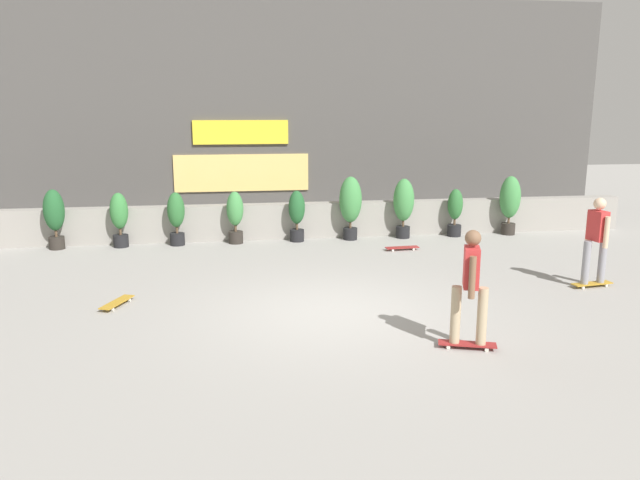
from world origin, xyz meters
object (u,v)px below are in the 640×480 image
skater_by_wall_left (471,284)px  potted_plant_0 (54,215)px  potted_plant_5 (351,203)px  skateboard_aside (117,302)px  skater_far_left (596,238)px  potted_plant_7 (455,211)px  potted_plant_8 (510,201)px  skateboard_near_camera (402,248)px  potted_plant_2 (176,216)px  potted_plant_3 (235,215)px  potted_plant_4 (297,213)px  potted_plant_6 (404,204)px  potted_plant_1 (119,217)px

skater_by_wall_left → potted_plant_0: bearing=134.9°
potted_plant_5 → skateboard_aside: potted_plant_5 is taller
skater_far_left → potted_plant_5: bearing=127.1°
potted_plant_7 → skateboard_aside: (-7.79, -4.66, -0.62)m
potted_plant_0 → skater_by_wall_left: skater_by_wall_left is taller
potted_plant_8 → skateboard_aside: size_ratio=1.91×
potted_plant_5 → skateboard_near_camera: 1.90m
potted_plant_2 → skater_far_left: 9.36m
potted_plant_3 → skateboard_near_camera: 4.17m
skater_by_wall_left → potted_plant_3: bearing=112.8°
potted_plant_4 → skater_by_wall_left: size_ratio=0.76×
potted_plant_3 → skater_by_wall_left: (3.09, -7.36, 0.22)m
potted_plant_6 → potted_plant_1: bearing=-180.0°
potted_plant_4 → skater_by_wall_left: bearing=-78.0°
potted_plant_4 → potted_plant_5: potted_plant_5 is taller
skateboard_near_camera → skateboard_aside: bearing=-151.1°
potted_plant_5 → potted_plant_7: bearing=0.0°
potted_plant_8 → skateboard_near_camera: potted_plant_8 is taller
potted_plant_5 → skater_far_left: 6.08m
potted_plant_2 → skater_by_wall_left: size_ratio=0.77×
potted_plant_2 → potted_plant_3: (1.42, -0.00, -0.01)m
skater_far_left → skater_by_wall_left: 4.29m
skateboard_aside → skater_far_left: bearing=-1.2°
potted_plant_2 → potted_plant_7: size_ratio=1.05×
skateboard_near_camera → potted_plant_2: bearing=165.6°
potted_plant_4 → potted_plant_3: bearing=180.0°
potted_plant_1 → potted_plant_8: size_ratio=0.85×
potted_plant_1 → potted_plant_4: bearing=0.0°
potted_plant_5 → skater_far_left: skater_far_left is taller
potted_plant_1 → potted_plant_6: 7.06m
potted_plant_3 → potted_plant_4: 1.53m
potted_plant_6 → skateboard_aside: bearing=-143.9°
potted_plant_5 → potted_plant_7: 2.80m
potted_plant_2 → potted_plant_4: 2.96m
potted_plant_1 → potted_plant_2: bearing=0.0°
potted_plant_5 → skater_by_wall_left: (0.19, -7.36, -0.01)m
potted_plant_5 → skater_by_wall_left: size_ratio=0.95×
potted_plant_1 → skater_far_left: 10.52m
potted_plant_5 → skateboard_near_camera: potted_plant_5 is taller
skater_far_left → skateboard_near_camera: 4.49m
potted_plant_6 → potted_plant_8: bearing=0.0°
potted_plant_2 → potted_plant_3: size_ratio=1.01×
potted_plant_6 → potted_plant_7: bearing=0.0°
potted_plant_6 → potted_plant_3: bearing=-180.0°
potted_plant_0 → skateboard_aside: bearing=-65.3°
potted_plant_1 → potted_plant_5: 5.67m
potted_plant_2 → skateboard_near_camera: bearing=-14.4°
potted_plant_0 → potted_plant_4: potted_plant_0 is taller
skater_far_left → skater_by_wall_left: size_ratio=1.00×
potted_plant_1 → potted_plant_4: (4.30, 0.00, -0.03)m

